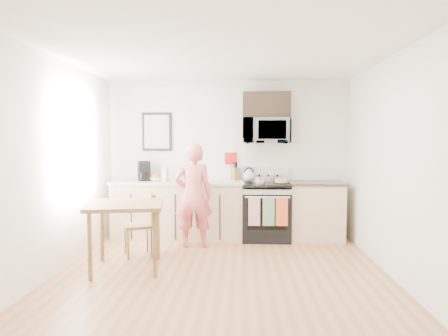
{
  "coord_description": "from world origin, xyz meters",
  "views": [
    {
      "loc": [
        0.25,
        -4.43,
        1.61
      ],
      "look_at": [
        -0.0,
        1.0,
        1.23
      ],
      "focal_mm": 32.0,
      "sensor_mm": 36.0,
      "label": 1
    }
  ],
  "objects_px": {
    "range": "(266,213)",
    "person": "(193,195)",
    "dining_table": "(126,211)",
    "cake": "(281,181)",
    "chair": "(147,215)",
    "microwave": "(266,131)"
  },
  "relations": [
    {
      "from": "range",
      "to": "person",
      "type": "height_order",
      "value": "person"
    },
    {
      "from": "dining_table",
      "to": "cake",
      "type": "distance_m",
      "value": 2.57
    },
    {
      "from": "range",
      "to": "dining_table",
      "type": "relative_size",
      "value": 1.3
    },
    {
      "from": "range",
      "to": "cake",
      "type": "xyz_separation_m",
      "value": [
        0.24,
        -0.06,
        0.53
      ]
    },
    {
      "from": "range",
      "to": "chair",
      "type": "height_order",
      "value": "range"
    },
    {
      "from": "microwave",
      "to": "chair",
      "type": "height_order",
      "value": "microwave"
    },
    {
      "from": "microwave",
      "to": "cake",
      "type": "xyz_separation_m",
      "value": [
        0.24,
        -0.16,
        -0.8
      ]
    },
    {
      "from": "dining_table",
      "to": "microwave",
      "type": "bearing_deg",
      "value": 43.05
    },
    {
      "from": "microwave",
      "to": "dining_table",
      "type": "relative_size",
      "value": 0.85
    },
    {
      "from": "range",
      "to": "chair",
      "type": "xyz_separation_m",
      "value": [
        -1.71,
        -0.98,
        0.13
      ]
    },
    {
      "from": "person",
      "to": "chair",
      "type": "xyz_separation_m",
      "value": [
        -0.6,
        -0.45,
        -0.22
      ]
    },
    {
      "from": "range",
      "to": "dining_table",
      "type": "distance_m",
      "value": 2.43
    },
    {
      "from": "person",
      "to": "chair",
      "type": "distance_m",
      "value": 0.78
    },
    {
      "from": "person",
      "to": "dining_table",
      "type": "xyz_separation_m",
      "value": [
        -0.7,
        -1.07,
        -0.05
      ]
    },
    {
      "from": "person",
      "to": "microwave",
      "type": "bearing_deg",
      "value": -159.61
    },
    {
      "from": "dining_table",
      "to": "cake",
      "type": "height_order",
      "value": "cake"
    },
    {
      "from": "range",
      "to": "person",
      "type": "relative_size",
      "value": 0.74
    },
    {
      "from": "chair",
      "to": "person",
      "type": "bearing_deg",
      "value": 13.91
    },
    {
      "from": "person",
      "to": "chair",
      "type": "relative_size",
      "value": 1.79
    },
    {
      "from": "microwave",
      "to": "person",
      "type": "distance_m",
      "value": 1.61
    },
    {
      "from": "dining_table",
      "to": "chair",
      "type": "bearing_deg",
      "value": 80.25
    },
    {
      "from": "dining_table",
      "to": "cake",
      "type": "bearing_deg",
      "value": 36.74
    }
  ]
}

